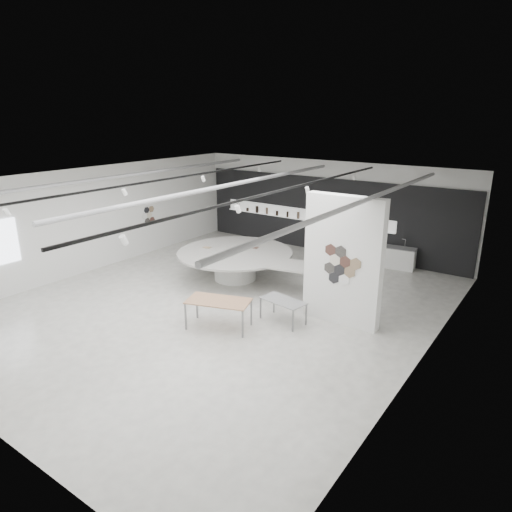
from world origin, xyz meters
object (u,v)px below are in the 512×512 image
Objects in this scene: partition_column at (343,261)px; display_island at (237,261)px; sample_table_wood at (218,302)px; sample_table_stone at (283,302)px; kitchen_counter at (396,257)px.

partition_column reaches higher than display_island.
sample_table_wood is 1.82m from sample_table_stone.
sample_table_stone is 0.92× the size of kitchen_counter.
partition_column is at bearing 35.62° from sample_table_stone.
kitchen_counter is (-0.30, 5.51, -1.39)m from partition_column.
partition_column is 2.64× the size of sample_table_stone.
kitchen_counter is at bearing 73.85° from sample_table_wood.
kitchen_counter is (4.15, 4.47, -0.26)m from display_island.
sample_table_stone is at bearing -144.38° from partition_column.
partition_column is 5.69m from kitchen_counter.
display_island is 3.71m from sample_table_stone.
sample_table_wood is at bearing -112.56° from kitchen_counter.
kitchen_counter reaches higher than sample_table_wood.
display_island is 6.10m from kitchen_counter.
sample_table_wood reaches higher than sample_table_stone.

